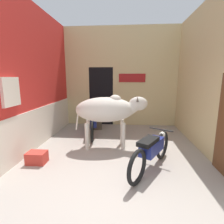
% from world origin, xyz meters
% --- Properties ---
extents(ground_plane, '(30.00, 30.00, 0.00)m').
position_xyz_m(ground_plane, '(0.00, 0.00, 0.00)').
color(ground_plane, '#9E9389').
extents(wall_left_shopfront, '(0.25, 4.77, 4.03)m').
position_xyz_m(wall_left_shopfront, '(-2.40, 2.37, 1.95)').
color(wall_left_shopfront, red).
rests_on(wall_left_shopfront, ground_plane).
extents(wall_back_with_doorway, '(4.64, 0.93, 4.03)m').
position_xyz_m(wall_back_with_doorway, '(-0.28, 5.01, 1.74)').
color(wall_back_with_doorway, '#D1BC84').
rests_on(wall_back_with_doorway, ground_plane).
extents(wall_right_with_door, '(0.22, 4.77, 4.03)m').
position_xyz_m(wall_right_with_door, '(2.41, 2.34, 1.99)').
color(wall_right_with_door, '#D1BC84').
rests_on(wall_right_with_door, ground_plane).
extents(cow, '(2.09, 0.93, 1.53)m').
position_xyz_m(cow, '(-0.25, 2.27, 1.10)').
color(cow, beige).
rests_on(cow, ground_plane).
extents(motorcycle_near, '(1.12, 1.81, 0.80)m').
position_xyz_m(motorcycle_near, '(0.82, 1.02, 0.46)').
color(motorcycle_near, black).
rests_on(motorcycle_near, ground_plane).
extents(motorcycle_far, '(0.58, 2.01, 0.78)m').
position_xyz_m(motorcycle_far, '(-0.91, 3.24, 0.45)').
color(motorcycle_far, black).
rests_on(motorcycle_far, ground_plane).
extents(shopkeeper_seated, '(0.41, 0.34, 1.16)m').
position_xyz_m(shopkeeper_seated, '(-0.84, 4.04, 0.61)').
color(shopkeeper_seated, brown).
rests_on(shopkeeper_seated, ground_plane).
extents(plastic_stool, '(0.29, 0.29, 0.39)m').
position_xyz_m(plastic_stool, '(-1.16, 4.00, 0.21)').
color(plastic_stool, '#2856B2').
rests_on(plastic_stool, ground_plane).
extents(crate, '(0.44, 0.32, 0.28)m').
position_xyz_m(crate, '(-1.84, 1.10, 0.14)').
color(crate, red).
rests_on(crate, ground_plane).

